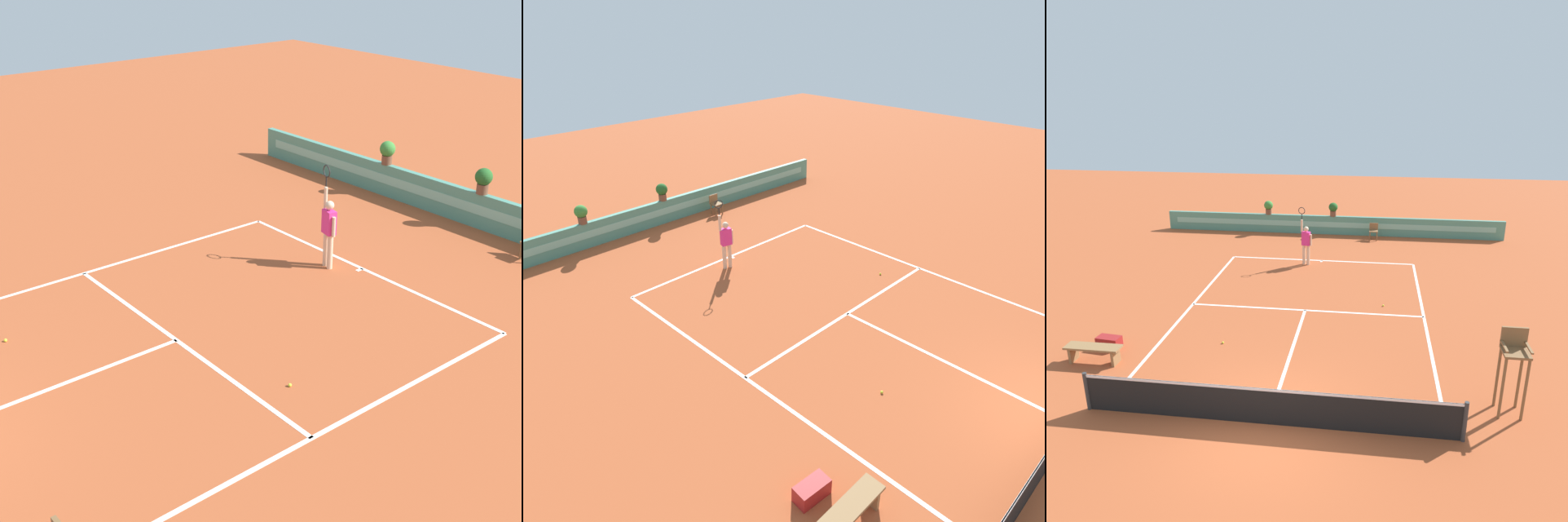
{
  "view_description": "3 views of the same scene",
  "coord_description": "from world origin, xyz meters",
  "views": [
    {
      "loc": [
        11.44,
        -0.66,
        7.91
      ],
      "look_at": [
        -0.25,
        8.84,
        1.0
      ],
      "focal_mm": 51.61,
      "sensor_mm": 36.0,
      "label": 1
    },
    {
      "loc": [
        -10.37,
        -1.17,
        8.33
      ],
      "look_at": [
        -0.25,
        8.84,
        1.0
      ],
      "focal_mm": 34.4,
      "sensor_mm": 36.0,
      "label": 2
    },
    {
      "loc": [
        2.22,
        -9.53,
        7.34
      ],
      "look_at": [
        -0.25,
        8.84,
        1.0
      ],
      "focal_mm": 34.37,
      "sensor_mm": 36.0,
      "label": 3
    }
  ],
  "objects": [
    {
      "name": "tennis_ball_mid_court",
      "position": [
        2.74,
        7.11,
        0.03
      ],
      "size": [
        0.07,
        0.07,
        0.07
      ],
      "primitive_type": "sphere",
      "color": "#CCE033",
      "rests_on": "ground"
    },
    {
      "name": "ball_kid_chair",
      "position": [
        2.3,
        15.66,
        0.48
      ],
      "size": [
        0.44,
        0.44,
        0.85
      ],
      "color": "brown",
      "rests_on": "ground"
    },
    {
      "name": "potted_plant_centre",
      "position": [
        0.13,
        16.39,
        1.41
      ],
      "size": [
        0.48,
        0.48,
        0.72
      ],
      "color": "brown",
      "rests_on": "back_wall_barrier"
    },
    {
      "name": "tennis_ball_near_baseline",
      "position": [
        -2.16,
        3.65,
        0.03
      ],
      "size": [
        0.07,
        0.07,
        0.07
      ],
      "primitive_type": "sphere",
      "color": "#CCE033",
      "rests_on": "ground"
    },
    {
      "name": "court_lines",
      "position": [
        0.0,
        6.72,
        0.0
      ],
      "size": [
        8.32,
        11.94,
        0.01
      ],
      "color": "white",
      "rests_on": "ground"
    },
    {
      "name": "back_wall_barrier",
      "position": [
        0.0,
        16.39,
        0.5
      ],
      "size": [
        18.0,
        0.21,
        1.0
      ],
      "color": "#4C8E7A",
      "rests_on": "ground"
    },
    {
      "name": "ground_plane",
      "position": [
        0.0,
        6.0,
        0.0
      ],
      "size": [
        60.0,
        60.0,
        0.0
      ],
      "primitive_type": "plane",
      "color": "#A84C28"
    },
    {
      "name": "bench_courtside",
      "position": [
        -5.46,
        2.09,
        0.38
      ],
      "size": [
        1.6,
        0.44,
        0.51
      ],
      "color": "olive",
      "rests_on": "ground"
    },
    {
      "name": "gear_bag",
      "position": [
        -5.47,
        2.95,
        0.18
      ],
      "size": [
        0.73,
        0.43,
        0.36
      ],
      "primitive_type": "cube",
      "rotation": [
        0.0,
        0.0,
        -0.1
      ],
      "color": "maroon",
      "rests_on": "ground"
    },
    {
      "name": "tennis_player",
      "position": [
        -0.64,
        11.29,
        1.05
      ],
      "size": [
        0.61,
        0.3,
        2.58
      ],
      "color": "beige",
      "rests_on": "ground"
    },
    {
      "name": "potted_plant_left",
      "position": [
        -3.38,
        16.39,
        1.41
      ],
      "size": [
        0.48,
        0.48,
        0.72
      ],
      "color": "brown",
      "rests_on": "back_wall_barrier"
    }
  ]
}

